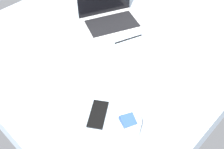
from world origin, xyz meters
TOP-DOWN VIEW (x-y plane):
  - bed_mattress at (0.00, 0.00)cm, footprint 180.00×140.00cm
  - laptop at (-7.83, 10.90)cm, footprint 39.53×34.51cm
  - snack_cup at (-57.31, -48.29)cm, footprint 9.00×9.00cm
  - cell_phone at (-58.76, -32.34)cm, footprint 15.42×13.42cm
  - charger_cable at (-11.97, -8.18)cm, footprint 16.18×6.37cm

SIDE VIEW (x-z plane):
  - bed_mattress at x=0.00cm, z-range 0.00..18.00cm
  - charger_cable at x=-11.97cm, z-range 18.00..18.60cm
  - cell_phone at x=-58.76cm, z-range 18.00..18.80cm
  - laptop at x=-7.83cm, z-range 10.91..33.91cm
  - snack_cup at x=-57.31cm, z-range 17.26..30.54cm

